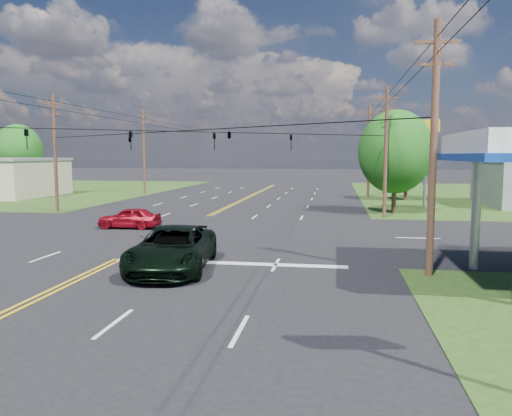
% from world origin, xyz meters
% --- Properties ---
extents(ground, '(280.00, 280.00, 0.00)m').
position_xyz_m(ground, '(0.00, 12.00, 0.00)').
color(ground, black).
rests_on(ground, ground).
extents(grass_nw, '(46.00, 48.00, 0.03)m').
position_xyz_m(grass_nw, '(-35.00, 44.00, 0.00)').
color(grass_nw, '#273E14').
rests_on(grass_nw, ground).
extents(stop_bar, '(10.00, 0.50, 0.02)m').
position_xyz_m(stop_bar, '(5.00, 4.00, 0.00)').
color(stop_bar, silver).
rests_on(stop_bar, ground).
extents(pole_se, '(1.60, 0.28, 9.50)m').
position_xyz_m(pole_se, '(13.00, 3.00, 4.92)').
color(pole_se, '#41261B').
rests_on(pole_se, ground).
extents(pole_nw, '(1.60, 0.28, 9.50)m').
position_xyz_m(pole_nw, '(-13.00, 21.00, 4.92)').
color(pole_nw, '#41261B').
rests_on(pole_nw, ground).
extents(pole_ne, '(1.60, 0.28, 9.50)m').
position_xyz_m(pole_ne, '(13.00, 21.00, 4.92)').
color(pole_ne, '#41261B').
rests_on(pole_ne, ground).
extents(pole_left_far, '(1.60, 0.28, 10.00)m').
position_xyz_m(pole_left_far, '(-13.00, 40.00, 5.17)').
color(pole_left_far, '#41261B').
rests_on(pole_left_far, ground).
extents(pole_right_far, '(1.60, 0.28, 10.00)m').
position_xyz_m(pole_right_far, '(13.00, 40.00, 5.17)').
color(pole_right_far, '#41261B').
rests_on(pole_right_far, ground).
extents(span_wire_signals, '(26.00, 18.00, 1.13)m').
position_xyz_m(span_wire_signals, '(0.00, 12.00, 6.00)').
color(span_wire_signals, black).
rests_on(span_wire_signals, ground).
extents(power_lines, '(26.04, 100.00, 0.64)m').
position_xyz_m(power_lines, '(0.00, 10.00, 8.60)').
color(power_lines, black).
rests_on(power_lines, ground).
extents(tree_right_a, '(5.70, 5.70, 8.18)m').
position_xyz_m(tree_right_a, '(14.00, 24.00, 4.87)').
color(tree_right_a, '#41261B').
rests_on(tree_right_a, ground).
extents(tree_right_b, '(4.94, 4.94, 7.09)m').
position_xyz_m(tree_right_b, '(16.50, 36.00, 4.22)').
color(tree_right_b, '#41261B').
rests_on(tree_right_b, ground).
extents(tree_far_l, '(6.08, 6.08, 8.72)m').
position_xyz_m(tree_far_l, '(-32.00, 44.00, 5.19)').
color(tree_far_l, '#41261B').
rests_on(tree_far_l, ground).
extents(pickup_dkgreen, '(3.50, 6.49, 1.73)m').
position_xyz_m(pickup_dkgreen, '(3.00, 2.50, 0.87)').
color(pickup_dkgreen, black).
rests_on(pickup_dkgreen, ground).
extents(suv_black, '(2.37, 5.21, 1.48)m').
position_xyz_m(suv_black, '(3.00, 2.72, 0.74)').
color(suv_black, black).
rests_on(suv_black, ground).
extents(sedan_red, '(3.95, 1.68, 1.33)m').
position_xyz_m(sedan_red, '(-3.39, 13.13, 0.67)').
color(sedan_red, maroon).
rests_on(sedan_red, ground).
extents(polesign_ne, '(2.12, 0.67, 7.68)m').
position_xyz_m(polesign_ne, '(17.00, 28.09, 5.93)').
color(polesign_ne, '#A5A5AA').
rests_on(polesign_ne, ground).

